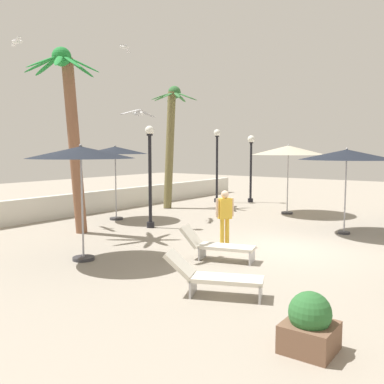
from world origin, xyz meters
name	(u,v)px	position (x,y,z in m)	size (l,w,h in m)	color
ground_plane	(288,247)	(0.00, 0.00, 0.00)	(56.00, 56.00, 0.00)	#9E9384
boundary_wall	(70,205)	(0.00, 9.70, 0.47)	(25.20, 0.30, 0.94)	silver
patio_umbrella_0	(81,154)	(-4.36, 3.66, 2.70)	(2.69, 2.69, 2.94)	#333338
patio_umbrella_1	(115,151)	(0.55, 7.53, 2.73)	(2.57, 2.57, 2.98)	#333338
patio_umbrella_2	(288,150)	(6.00, 2.60, 2.75)	(3.13, 3.13, 3.02)	#333338
patio_umbrella_3	(347,155)	(2.95, -0.73, 2.62)	(3.09, 3.09, 2.86)	#333338
palm_tree_0	(171,134)	(4.62, 7.96, 3.55)	(2.23, 2.23, 5.81)	brown
palm_tree_1	(71,123)	(-2.37, 6.52, 3.66)	(2.40, 2.39, 6.00)	brown
lamp_post_0	(150,170)	(0.04, 5.27, 2.07)	(0.32, 0.32, 3.63)	black
lamp_post_1	(251,160)	(8.69, 5.83, 2.26)	(0.39, 0.39, 3.53)	black
lamp_post_2	(217,157)	(7.66, 7.30, 2.37)	(0.37, 0.37, 3.84)	black
lounge_chair_1	(217,245)	(-2.37, 0.91, 0.38)	(1.05, 1.97, 0.83)	#B7B7BC
lounge_chair_2	(213,276)	(-4.67, -0.48, 0.39)	(1.24, 1.95, 0.84)	#B7B7BC
guest_1	(225,213)	(-1.03, 1.49, 0.99)	(0.48, 0.40, 1.64)	gold
seagull_0	(17,42)	(-2.33, 9.43, 6.63)	(0.54, 1.12, 0.16)	white
seagull_1	(138,113)	(-3.23, 2.76, 3.73)	(1.11, 0.38, 0.18)	white
seagull_2	(125,47)	(1.17, 7.54, 6.85)	(1.15, 0.77, 0.20)	white
planter	(310,324)	(-5.77, -2.79, 0.38)	(0.70, 0.70, 0.85)	brown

